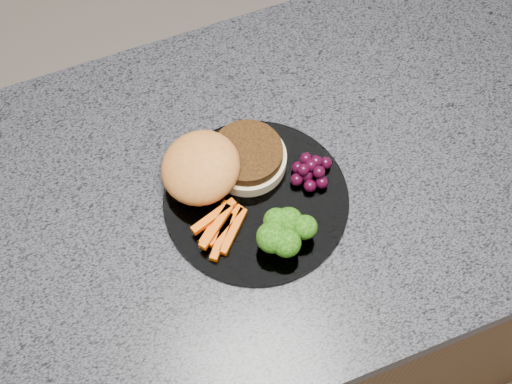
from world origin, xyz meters
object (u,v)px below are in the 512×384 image
at_px(island_cabinet, 282,287).
at_px(grape_bunch, 311,170).
at_px(plate, 256,200).
at_px(burger, 218,165).

xyz_separation_m(island_cabinet, grape_bunch, (0.02, -0.02, 0.49)).
xyz_separation_m(plate, grape_bunch, (0.09, 0.01, 0.02)).
distance_m(island_cabinet, plate, 0.48).
relative_size(plate, burger, 1.35).
height_order(burger, grape_bunch, burger).
relative_size(island_cabinet, plate, 4.62).
bearing_deg(burger, plate, -63.73).
bearing_deg(plate, grape_bunch, 4.04).
height_order(island_cabinet, burger, burger).
distance_m(plate, grape_bunch, 0.09).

